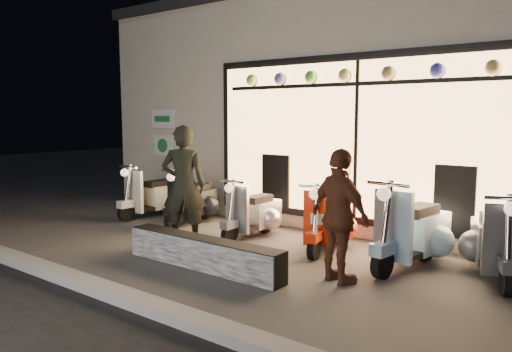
% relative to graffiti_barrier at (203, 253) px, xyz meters
% --- Properties ---
extents(ground, '(40.00, 40.00, 0.00)m').
position_rel_graffiti_barrier_xyz_m(ground, '(0.02, 0.65, -0.20)').
color(ground, '#383533').
rests_on(ground, ground).
extents(kerb, '(40.00, 0.25, 0.12)m').
position_rel_graffiti_barrier_xyz_m(kerb, '(0.02, -1.35, -0.14)').
color(kerb, slate).
rests_on(kerb, ground).
extents(shop_building, '(10.20, 6.23, 4.20)m').
position_rel_graffiti_barrier_xyz_m(shop_building, '(0.02, 5.63, 1.90)').
color(shop_building, beige).
rests_on(shop_building, ground).
extents(graffiti_barrier, '(2.39, 0.28, 0.40)m').
position_rel_graffiti_barrier_xyz_m(graffiti_barrier, '(0.00, 0.00, 0.00)').
color(graffiti_barrier, black).
rests_on(graffiti_barrier, ground).
extents(scooter_silver, '(0.41, 1.28, 0.92)m').
position_rel_graffiti_barrier_xyz_m(scooter_silver, '(-0.52, 1.79, 0.17)').
color(scooter_silver, black).
rests_on(scooter_silver, ground).
extents(scooter_red, '(0.60, 1.35, 0.96)m').
position_rel_graffiti_barrier_xyz_m(scooter_red, '(0.78, 1.86, 0.19)').
color(scooter_red, black).
rests_on(scooter_red, ground).
extents(scooter_black, '(0.58, 1.37, 0.97)m').
position_rel_graffiti_barrier_xyz_m(scooter_black, '(-2.03, 1.95, 0.19)').
color(scooter_black, black).
rests_on(scooter_black, ground).
extents(scooter_cream, '(0.48, 1.36, 0.97)m').
position_rel_graffiti_barrier_xyz_m(scooter_cream, '(-3.01, 1.89, 0.19)').
color(scooter_cream, black).
rests_on(scooter_cream, ground).
extents(scooter_blue, '(0.62, 1.55, 1.10)m').
position_rel_graffiti_barrier_xyz_m(scooter_blue, '(2.07, 1.79, 0.24)').
color(scooter_blue, black).
rests_on(scooter_blue, ground).
extents(scooter_grey, '(0.81, 1.42, 1.03)m').
position_rel_graffiti_barrier_xyz_m(scooter_grey, '(2.98, 1.96, 0.21)').
color(scooter_grey, black).
rests_on(scooter_grey, ground).
extents(man, '(0.78, 0.73, 1.79)m').
position_rel_graffiti_barrier_xyz_m(man, '(-1.07, 0.73, 0.69)').
color(man, black).
rests_on(man, ground).
extents(woman, '(0.99, 0.69, 1.56)m').
position_rel_graffiti_barrier_xyz_m(woman, '(1.61, 0.57, 0.58)').
color(woman, brown).
rests_on(woman, ground).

